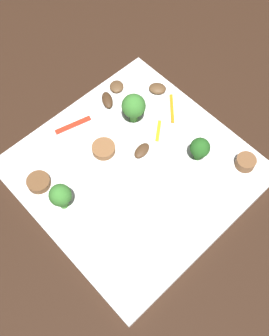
# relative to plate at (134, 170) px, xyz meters

# --- Properties ---
(ground_plane) EXTENTS (1.40, 1.40, 0.00)m
(ground_plane) POSITION_rel_plate_xyz_m (0.00, 0.00, -0.01)
(ground_plane) COLOR black
(plate) EXTENTS (0.30, 0.30, 0.01)m
(plate) POSITION_rel_plate_xyz_m (0.00, 0.00, 0.00)
(plate) COLOR white
(plate) RESTS_ON ground_plane
(fork) EXTENTS (0.17, 0.08, 0.00)m
(fork) POSITION_rel_plate_xyz_m (0.05, 0.06, 0.01)
(fork) COLOR silver
(fork) RESTS_ON plate
(broccoli_floret_0) EXTENTS (0.04, 0.04, 0.05)m
(broccoli_floret_0) POSITION_rel_plate_xyz_m (-0.06, -0.06, 0.04)
(broccoli_floret_0) COLOR #408630
(broccoli_floret_0) RESTS_ON plate
(broccoli_floret_1) EXTENTS (0.03, 0.03, 0.04)m
(broccoli_floret_1) POSITION_rel_plate_xyz_m (-0.08, 0.05, 0.03)
(broccoli_floret_1) COLOR #296420
(broccoli_floret_1) RESTS_ON plate
(broccoli_floret_2) EXTENTS (0.03, 0.03, 0.05)m
(broccoli_floret_2) POSITION_rel_plate_xyz_m (0.11, -0.02, 0.04)
(broccoli_floret_2) COLOR #408630
(broccoli_floret_2) RESTS_ON plate
(sausage_slice_0) EXTENTS (0.03, 0.03, 0.02)m
(sausage_slice_0) POSITION_rel_plate_xyz_m (-0.12, 0.10, 0.01)
(sausage_slice_0) COLOR brown
(sausage_slice_0) RESTS_ON plate
(sausage_slice_1) EXTENTS (0.05, 0.05, 0.01)m
(sausage_slice_1) POSITION_rel_plate_xyz_m (0.01, -0.05, 0.01)
(sausage_slice_1) COLOR brown
(sausage_slice_1) RESTS_ON plate
(sausage_slice_2) EXTENTS (0.04, 0.04, 0.01)m
(sausage_slice_2) POSITION_rel_plate_xyz_m (0.11, -0.07, 0.01)
(sausage_slice_2) COLOR brown
(sausage_slice_2) RESTS_ON plate
(mushroom_0) EXTENTS (0.03, 0.03, 0.01)m
(mushroom_0) POSITION_rel_plate_xyz_m (-0.08, -0.12, 0.01)
(mushroom_0) COLOR brown
(mushroom_0) RESTS_ON plate
(mushroom_1) EXTENTS (0.03, 0.04, 0.01)m
(mushroom_1) POSITION_rel_plate_xyz_m (-0.05, -0.11, 0.01)
(mushroom_1) COLOR #422B19
(mushroom_1) RESTS_ON plate
(mushroom_2) EXTENTS (0.03, 0.03, 0.01)m
(mushroom_2) POSITION_rel_plate_xyz_m (-0.12, -0.08, 0.01)
(mushroom_2) COLOR brown
(mushroom_2) RESTS_ON plate
(mushroom_3) EXTENTS (0.03, 0.02, 0.01)m
(mushroom_3) POSITION_rel_plate_xyz_m (-0.03, -0.01, 0.01)
(mushroom_3) COLOR #4C331E
(mushroom_3) RESTS_ON plate
(pepper_strip_0) EXTENTS (0.06, 0.02, 0.00)m
(pepper_strip_0) POSITION_rel_plate_xyz_m (0.02, -0.12, 0.01)
(pepper_strip_0) COLOR red
(pepper_strip_0) RESTS_ON plate
(pepper_strip_1) EXTENTS (0.04, 0.04, 0.00)m
(pepper_strip_1) POSITION_rel_plate_xyz_m (-0.11, -0.04, 0.01)
(pepper_strip_1) COLOR orange
(pepper_strip_1) RESTS_ON plate
(pepper_strip_2) EXTENTS (0.03, 0.03, 0.00)m
(pepper_strip_2) POSITION_rel_plate_xyz_m (-0.07, -0.02, 0.01)
(pepper_strip_2) COLOR yellow
(pepper_strip_2) RESTS_ON plate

